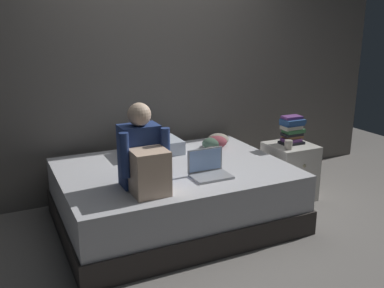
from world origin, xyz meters
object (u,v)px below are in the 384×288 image
at_px(bed, 174,195).
at_px(pillow, 152,147).
at_px(mug, 288,145).
at_px(book_stack, 292,130).
at_px(clothes_pile, 215,142).
at_px(nightstand, 289,171).
at_px(person_sitting, 143,157).
at_px(laptop, 209,170).

xyz_separation_m(bed, pillow, (-0.04, 0.45, 0.33)).
relative_size(pillow, mug, 6.22).
xyz_separation_m(bed, book_stack, (1.33, 0.05, 0.45)).
bearing_deg(clothes_pile, pillow, 173.15).
distance_m(pillow, clothes_pile, 0.66).
height_order(nightstand, person_sitting, person_sitting).
bearing_deg(person_sitting, nightstand, 12.75).
bearing_deg(book_stack, pillow, 163.65).
bearing_deg(clothes_pile, mug, -40.59).
bearing_deg(nightstand, laptop, -162.31).
height_order(mug, clothes_pile, mug).
relative_size(laptop, pillow, 0.57).
bearing_deg(book_stack, clothes_pile, 155.56).
distance_m(laptop, mug, 1.03).
xyz_separation_m(bed, nightstand, (1.30, 0.02, 0.02)).
height_order(pillow, book_stack, book_stack).
relative_size(book_stack, clothes_pile, 0.87).
relative_size(bed, laptop, 6.25).
bearing_deg(nightstand, mug, -137.31).
bearing_deg(laptop, clothes_pile, 57.83).
distance_m(bed, person_sitting, 0.75).
bearing_deg(nightstand, pillow, 162.15).
bearing_deg(laptop, book_stack, 18.69).
relative_size(nightstand, mug, 6.31).
distance_m(mug, clothes_pile, 0.72).
bearing_deg(laptop, mug, 13.51).
relative_size(nightstand, laptop, 1.78).
bearing_deg(book_stack, nightstand, -130.15).
bearing_deg(bed, clothes_pile, 30.90).
bearing_deg(pillow, mug, -24.52).
xyz_separation_m(pillow, clothes_pile, (0.66, -0.08, -0.01)).
bearing_deg(bed, book_stack, 2.17).
bearing_deg(bed, laptop, -63.05).
height_order(person_sitting, clothes_pile, person_sitting).
bearing_deg(nightstand, person_sitting, -167.25).
xyz_separation_m(pillow, mug, (1.21, -0.55, 0.02)).
relative_size(nightstand, book_stack, 2.01).
xyz_separation_m(person_sitting, clothes_pile, (1.02, 0.74, -0.19)).
distance_m(bed, book_stack, 1.40).
bearing_deg(pillow, nightstand, -17.85).
distance_m(nightstand, laptop, 1.22).
relative_size(person_sitting, book_stack, 2.31).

